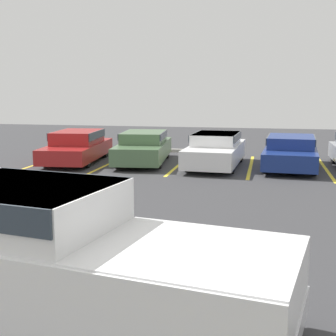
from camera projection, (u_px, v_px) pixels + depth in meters
The scene contains 12 objects.
ground_plane at pixel (13, 311), 6.00m from camera, with size 60.00×60.00×0.00m, color #38383A.
stall_stripe_a at pixel (50, 160), 18.92m from camera, with size 0.12×5.37×0.01m, color yellow.
stall_stripe_b at pixel (113, 162), 18.38m from camera, with size 0.12×5.37×0.01m, color yellow.
stall_stripe_c at pixel (180, 164), 17.83m from camera, with size 0.12×5.37×0.01m, color yellow.
stall_stripe_d at pixel (251, 167), 17.29m from camera, with size 0.12×5.37×0.01m, color yellow.
stall_stripe_e at pixel (326, 169), 16.75m from camera, with size 0.12×5.37×0.01m, color yellow.
pickup_truck at pixel (47, 253), 5.69m from camera, with size 6.29×2.92×1.68m.
parked_sedan_a at pixel (77, 145), 18.36m from camera, with size 2.20×4.73×1.22m.
parked_sedan_b at pixel (144, 146), 18.14m from camera, with size 2.18×4.60×1.20m.
parked_sedan_c at pixel (216, 149), 17.25m from camera, with size 1.96×4.60×1.23m.
parked_sedan_d at pixel (291, 151), 16.88m from camera, with size 2.07×4.43×1.16m.
wheel_stop_curb at pixel (175, 151), 21.30m from camera, with size 1.93×0.20×0.14m, color #B7B2A8.
Camera 1 is at (3.11, -5.08, 2.81)m, focal length 50.00 mm.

